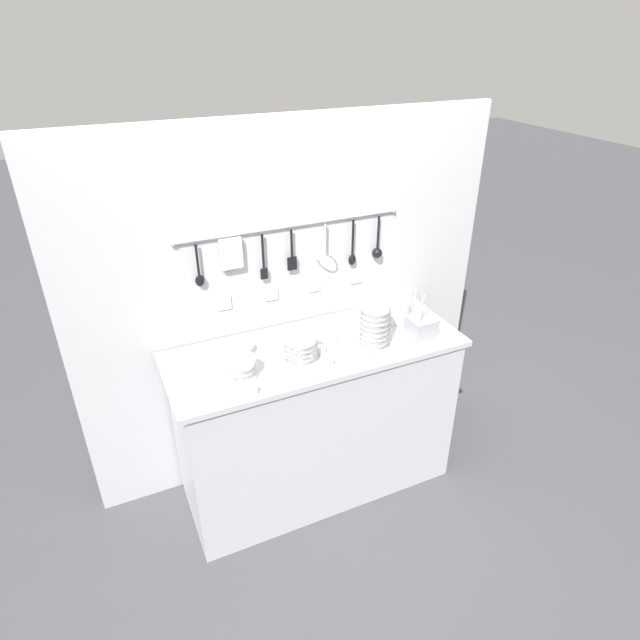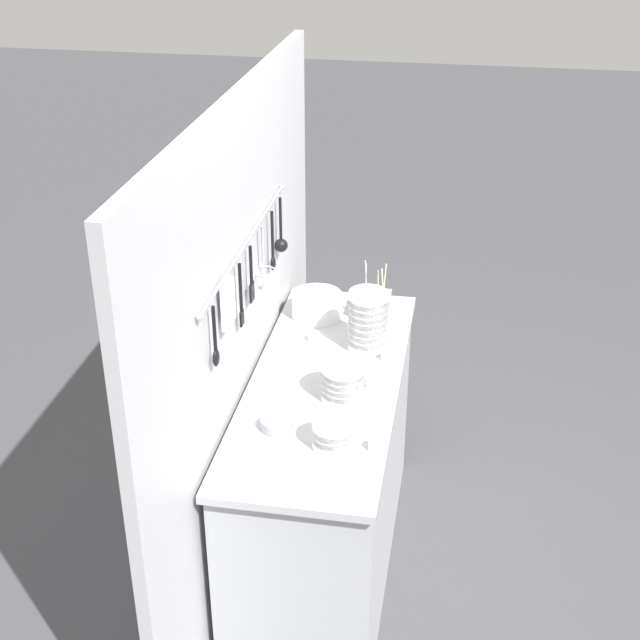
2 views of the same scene
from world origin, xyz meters
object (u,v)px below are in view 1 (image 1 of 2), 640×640
(plate_stack, at_px, (390,308))
(cup_front_left, at_px, (367,357))
(steel_mixing_bowl, at_px, (243,349))
(cup_mid_row, at_px, (321,350))
(cup_back_left, at_px, (329,363))
(cutlery_caddy, at_px, (421,326))
(cup_edge_far, at_px, (253,391))
(cup_centre, at_px, (357,324))
(cup_edge_near, at_px, (331,342))
(bowl_stack_short_front, at_px, (241,368))
(bowl_stack_wide_centre, at_px, (301,348))
(bowl_stack_tall_left, at_px, (375,326))

(plate_stack, bearing_deg, cup_front_left, -134.08)
(plate_stack, relative_size, steel_mixing_bowl, 1.87)
(cup_mid_row, height_order, cup_back_left, same)
(steel_mixing_bowl, relative_size, cutlery_caddy, 0.43)
(cup_front_left, relative_size, cup_edge_far, 1.00)
(cutlery_caddy, xyz_separation_m, cup_front_left, (-0.36, -0.09, -0.04))
(cup_edge_far, bearing_deg, cutlery_caddy, 6.99)
(cup_centre, bearing_deg, cup_edge_near, -152.38)
(steel_mixing_bowl, bearing_deg, cutlery_caddy, -14.72)
(cutlery_caddy, height_order, cup_front_left, cutlery_caddy)
(steel_mixing_bowl, height_order, cup_front_left, steel_mixing_bowl)
(cup_front_left, xyz_separation_m, cup_back_left, (-0.19, 0.04, 0.00))
(cup_back_left, bearing_deg, steel_mixing_bowl, 138.97)
(cup_edge_far, xyz_separation_m, cup_centre, (0.69, 0.33, 0.00))
(cup_front_left, xyz_separation_m, cup_centre, (0.11, 0.31, 0.00))
(bowl_stack_short_front, relative_size, cup_edge_far, 2.91)
(plate_stack, distance_m, cutlery_caddy, 0.25)
(cup_back_left, bearing_deg, bowl_stack_wide_centre, 137.70)
(bowl_stack_short_front, xyz_separation_m, cutlery_caddy, (0.96, -0.03, 0.00))
(plate_stack, distance_m, steel_mixing_bowl, 0.85)
(bowl_stack_tall_left, height_order, cup_mid_row, bowl_stack_tall_left)
(cup_front_left, xyz_separation_m, cup_edge_far, (-0.58, -0.02, 0.00))
(bowl_stack_short_front, height_order, bowl_stack_wide_centre, bowl_stack_wide_centre)
(cup_mid_row, bearing_deg, cup_edge_far, -156.37)
(bowl_stack_tall_left, bearing_deg, cup_edge_near, 148.96)
(steel_mixing_bowl, bearing_deg, cup_back_left, -41.03)
(bowl_stack_tall_left, relative_size, steel_mixing_bowl, 2.19)
(cup_mid_row, relative_size, cup_back_left, 1.00)
(cup_centre, xyz_separation_m, cup_back_left, (-0.30, -0.27, 0.00))
(cup_front_left, bearing_deg, cutlery_caddy, 14.20)
(bowl_stack_tall_left, bearing_deg, cup_mid_row, 166.10)
(steel_mixing_bowl, bearing_deg, cup_front_left, -31.94)
(cup_front_left, distance_m, cup_back_left, 0.19)
(cup_edge_far, bearing_deg, cup_mid_row, 23.63)
(plate_stack, distance_m, cup_edge_far, 0.98)
(cup_front_left, relative_size, cup_mid_row, 1.00)
(cup_edge_far, height_order, cup_back_left, same)
(plate_stack, bearing_deg, cup_back_left, -149.79)
(cup_edge_far, bearing_deg, bowl_stack_short_front, 92.38)
(cup_mid_row, bearing_deg, cup_back_left, -97.45)
(bowl_stack_short_front, xyz_separation_m, steel_mixing_bowl, (0.07, 0.21, -0.03))
(bowl_stack_short_front, distance_m, steel_mixing_bowl, 0.22)
(steel_mixing_bowl, bearing_deg, cup_edge_far, -100.37)
(cutlery_caddy, bearing_deg, cup_centre, 139.75)
(plate_stack, bearing_deg, bowl_stack_tall_left, -134.27)
(bowl_stack_short_front, relative_size, cup_back_left, 2.91)
(steel_mixing_bowl, height_order, cup_edge_far, steel_mixing_bowl)
(bowl_stack_wide_centre, height_order, cup_front_left, bowl_stack_wide_centre)
(bowl_stack_short_front, distance_m, cup_front_left, 0.60)
(steel_mixing_bowl, distance_m, cup_mid_row, 0.39)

